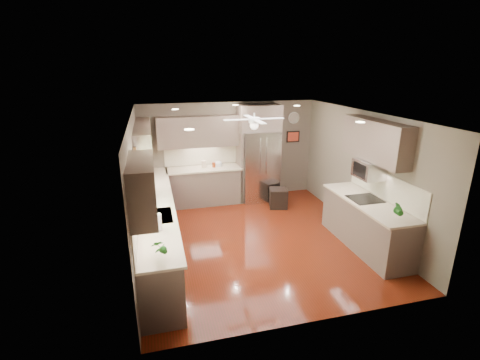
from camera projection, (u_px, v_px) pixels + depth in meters
name	position (u px, v px, depth m)	size (l,w,h in m)	color
floor	(257.00, 239.00, 7.06)	(5.00, 5.00, 0.00)	#4C1B0A
ceiling	(259.00, 115.00, 6.28)	(5.00, 5.00, 0.00)	white
wall_back	(229.00, 151.00, 8.97)	(4.50, 4.50, 0.00)	#655B4D
wall_front	(317.00, 240.00, 4.37)	(4.50, 4.50, 0.00)	#655B4D
wall_left	(136.00, 190.00, 6.13)	(5.00, 5.00, 0.00)	#655B4D
wall_right	(361.00, 172.00, 7.21)	(5.00, 5.00, 0.00)	#655B4D
canister_c	(204.00, 164.00, 8.58)	(0.12, 0.12, 0.20)	beige
canister_d	(214.00, 165.00, 8.65)	(0.08, 0.08, 0.13)	maroon
soap_bottle	(148.00, 200.00, 6.28)	(0.08, 0.08, 0.18)	white
potted_plant_left	(159.00, 247.00, 4.50)	(0.17, 0.11, 0.32)	#1D601B
potted_plant_right	(399.00, 210.00, 5.67)	(0.18, 0.14, 0.33)	#1D601B
bowl	(218.00, 166.00, 8.69)	(0.23, 0.23, 0.06)	beige
left_run	(157.00, 224.00, 6.58)	(0.65, 4.70, 1.45)	brown
back_run	(204.00, 185.00, 8.76)	(1.85, 0.65, 1.45)	brown
uppers	(213.00, 143.00, 6.95)	(4.50, 4.70, 0.95)	brown
window	(136.00, 183.00, 5.59)	(0.05, 1.12, 0.92)	#BFF2B2
sink	(157.00, 218.00, 5.86)	(0.50, 0.70, 0.32)	silver
refrigerator	(259.00, 155.00, 8.84)	(1.06, 0.75, 2.45)	silver
right_run	(366.00, 223.00, 6.63)	(0.70, 2.20, 1.45)	brown
microwave	(369.00, 169.00, 6.57)	(0.43, 0.55, 0.34)	silver
ceiling_fan	(254.00, 122.00, 6.61)	(1.18, 1.18, 0.32)	white
recessed_lights	(251.00, 113.00, 6.64)	(2.84, 3.14, 0.01)	white
wall_clock	(294.00, 118.00, 9.12)	(0.30, 0.03, 0.30)	white
framed_print	(293.00, 137.00, 9.27)	(0.36, 0.03, 0.30)	black
stool	(278.00, 198.00, 8.59)	(0.52, 0.52, 0.49)	black
paper_towel	(158.00, 222.00, 5.28)	(0.11, 0.11, 0.28)	white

